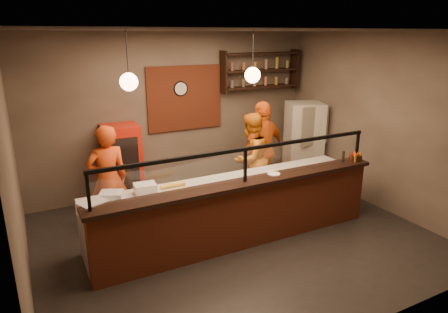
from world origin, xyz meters
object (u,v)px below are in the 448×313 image
wall_clock (180,89)px  cook_mid (250,158)px  cook_right (263,151)px  red_cooler (123,165)px  pizza_dough (276,174)px  condiment_caddy (356,158)px  pepper_mill (343,156)px  fridge (303,142)px  cook_left (108,179)px

wall_clock → cook_mid: size_ratio=0.17×
wall_clock → cook_right: wall_clock is taller
wall_clock → red_cooler: bearing=-166.9°
pizza_dough → cook_right: bearing=68.0°
cook_mid → pizza_dough: cook_mid is taller
pizza_dough → wall_clock: bearing=107.3°
condiment_caddy → cook_right: bearing=122.0°
cook_right → pepper_mill: (0.70, -1.42, 0.18)m
condiment_caddy → pepper_mill: (-0.23, 0.06, 0.05)m
wall_clock → pepper_mill: (1.87, -2.71, -0.95)m
cook_right → fridge: 1.40m
wall_clock → red_cooler: 1.91m
red_cooler → condiment_caddy: 4.24m
cook_mid → red_cooler: bearing=-47.4°
wall_clock → fridge: 2.91m
pizza_dough → fridge: bearing=40.5°
fridge → red_cooler: bearing=-166.8°
pizza_dough → pepper_mill: size_ratio=2.37×
cook_mid → pepper_mill: size_ratio=9.29×
cook_mid → cook_right: bearing=166.8°
red_cooler → pizza_dough: bearing=-41.4°
fridge → pepper_mill: fridge is taller
cook_mid → cook_left: bearing=-23.5°
cook_right → cook_left: bearing=-16.4°
fridge → wall_clock: bearing=-177.6°
fridge → pepper_mill: size_ratio=9.24×
wall_clock → cook_right: 2.07m
pizza_dough → condiment_caddy: condiment_caddy is taller
condiment_caddy → cook_left: bearing=159.1°
fridge → pizza_dough: (-1.76, -1.51, 0.03)m
pepper_mill → condiment_caddy: bearing=-15.2°
cook_mid → fridge: 1.71m
cook_left → red_cooler: 1.09m
cook_left → red_cooler: cook_left is taller
cook_mid → red_cooler: size_ratio=1.14×
red_cooler → pepper_mill: (3.20, -2.40, 0.38)m
cook_right → condiment_caddy: (0.93, -1.48, 0.13)m
cook_mid → condiment_caddy: 1.91m
fridge → red_cooler: 3.87m
red_cooler → cook_right: bearing=-17.9°
fridge → red_cooler: size_ratio=1.13×
cook_left → pizza_dough: (2.54, -1.08, 0.01)m
condiment_caddy → fridge: bearing=78.2°
wall_clock → cook_left: 2.52m
fridge → condiment_caddy: (-0.40, -1.91, 0.23)m
cook_left → cook_right: (2.97, -0.00, 0.08)m
red_cooler → wall_clock: bearing=16.5°
cook_right → fridge: cook_right is taller
wall_clock → red_cooler: (-1.33, -0.31, -1.33)m
pepper_mill → fridge: bearing=71.2°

